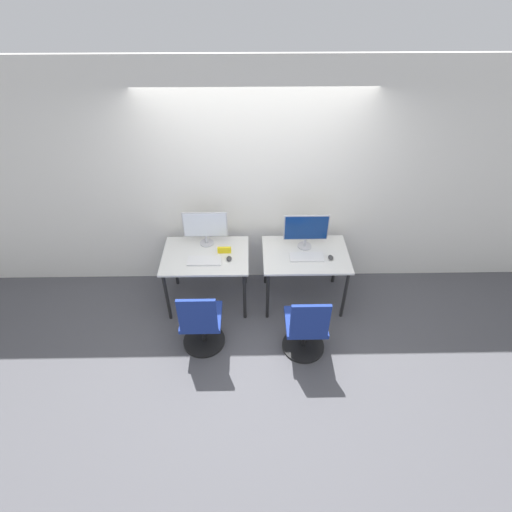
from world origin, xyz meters
TOP-DOWN VIEW (x-y plane):
  - ground_plane at (0.00, 0.00)m, footprint 20.00×20.00m
  - wall_back at (0.00, 0.85)m, footprint 12.00×0.05m
  - desk_left at (-0.59, 0.36)m, footprint 1.01×0.72m
  - monitor_left at (-0.59, 0.59)m, footprint 0.52×0.17m
  - keyboard_left at (-0.59, 0.24)m, footprint 0.39×0.17m
  - mouse_left at (-0.31, 0.27)m, footprint 0.06×0.09m
  - office_chair_left at (-0.61, -0.38)m, footprint 0.48×0.48m
  - desk_right at (0.59, 0.36)m, footprint 1.01×0.72m
  - monitor_right at (0.59, 0.51)m, footprint 0.52×0.17m
  - keyboard_right at (0.59, 0.29)m, footprint 0.39×0.17m
  - mouse_right at (0.87, 0.27)m, footprint 0.06×0.09m
  - office_chair_right at (0.53, -0.47)m, footprint 0.48×0.48m
  - placard_left at (-0.37, 0.40)m, footprint 0.16×0.03m

SIDE VIEW (x-z plane):
  - ground_plane at x=0.00m, z-range 0.00..0.00m
  - office_chair_left at x=-0.61m, z-range -0.08..0.80m
  - office_chair_right at x=0.53m, z-range -0.08..0.80m
  - desk_left at x=-0.59m, z-range 0.28..1.02m
  - desk_right at x=0.59m, z-range 0.28..1.02m
  - keyboard_left at x=-0.59m, z-range 0.74..0.76m
  - keyboard_right at x=0.59m, z-range 0.74..0.76m
  - mouse_left at x=-0.31m, z-range 0.74..0.77m
  - mouse_right at x=0.87m, z-range 0.74..0.77m
  - placard_left at x=-0.37m, z-range 0.74..0.82m
  - monitor_left at x=-0.59m, z-range 0.77..1.21m
  - monitor_right at x=0.59m, z-range 0.77..1.21m
  - wall_back at x=0.00m, z-range 0.00..2.80m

